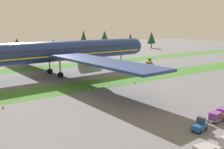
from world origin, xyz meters
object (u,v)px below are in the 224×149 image
(baggage_tug, at_px, (200,126))
(taxiway_marker_1, at_px, (3,107))
(cargo_dolly_second, at_px, (223,112))
(cargo_dolly_lead, at_px, (215,116))
(pushback_tractor, at_px, (149,61))
(taxiway_marker_2, at_px, (135,82))
(airliner, at_px, (60,51))
(ground_crew_marshaller, at_px, (224,117))
(taxiway_marker_0, at_px, (89,89))

(baggage_tug, relative_size, taxiway_marker_1, 5.18)
(cargo_dolly_second, bearing_deg, taxiway_marker_1, 39.67)
(baggage_tug, bearing_deg, cargo_dolly_second, -90.00)
(taxiway_marker_1, bearing_deg, baggage_tug, -50.32)
(cargo_dolly_lead, bearing_deg, pushback_tractor, -42.69)
(baggage_tug, distance_m, pushback_tractor, 65.43)
(baggage_tug, distance_m, cargo_dolly_second, 7.93)
(pushback_tractor, xyz_separation_m, taxiway_marker_2, (-27.08, -24.69, -0.47))
(airliner, relative_size, pushback_tractor, 30.17)
(cargo_dolly_lead, distance_m, ground_crew_marshaller, 1.35)
(cargo_dolly_second, distance_m, taxiway_marker_2, 27.29)
(taxiway_marker_0, relative_size, taxiway_marker_2, 0.79)
(ground_crew_marshaller, relative_size, taxiway_marker_1, 3.23)
(pushback_tractor, xyz_separation_m, taxiway_marker_1, (-59.82, -27.01, -0.55))
(taxiway_marker_1, distance_m, taxiway_marker_2, 32.82)
(airliner, bearing_deg, cargo_dolly_second, 5.36)
(cargo_dolly_lead, xyz_separation_m, taxiway_marker_1, (-26.68, 25.30, -0.65))
(taxiway_marker_0, bearing_deg, taxiway_marker_2, -4.32)
(airliner, height_order, taxiway_marker_0, airliner)
(baggage_tug, relative_size, taxiway_marker_0, 5.15)
(ground_crew_marshaller, height_order, taxiway_marker_1, ground_crew_marshaller)
(baggage_tug, xyz_separation_m, taxiway_marker_0, (-2.17, 29.51, -0.54))
(cargo_dolly_second, distance_m, taxiway_marker_1, 38.55)
(taxiway_marker_0, bearing_deg, airliner, 86.44)
(baggage_tug, distance_m, cargo_dolly_lead, 5.03)
(taxiway_marker_1, bearing_deg, cargo_dolly_second, -40.00)
(airliner, relative_size, cargo_dolly_second, 33.47)
(taxiway_marker_0, bearing_deg, cargo_dolly_lead, -76.04)
(cargo_dolly_lead, relative_size, cargo_dolly_second, 1.00)
(baggage_tug, height_order, taxiway_marker_0, baggage_tug)
(pushback_tractor, relative_size, taxiway_marker_1, 5.01)
(airliner, height_order, pushback_tractor, airliner)
(airliner, xyz_separation_m, pushback_tractor, (38.98, 3.27, -6.60))
(taxiway_marker_1, bearing_deg, taxiway_marker_2, 4.04)
(airliner, height_order, taxiway_marker_1, airliner)
(baggage_tug, bearing_deg, taxiway_marker_2, -31.43)
(cargo_dolly_lead, bearing_deg, baggage_tug, 90.00)
(airliner, xyz_separation_m, cargo_dolly_lead, (5.84, -49.03, -6.50))
(baggage_tug, height_order, ground_crew_marshaller, baggage_tug)
(airliner, bearing_deg, taxiway_marker_0, -8.36)
(airliner, bearing_deg, taxiway_marker_1, -46.07)
(baggage_tug, height_order, cargo_dolly_lead, baggage_tug)
(airliner, height_order, baggage_tug, airliner)
(cargo_dolly_second, xyz_separation_m, taxiway_marker_2, (3.21, 27.09, -0.58))
(pushback_tractor, distance_m, ground_crew_marshaller, 62.31)
(baggage_tug, xyz_separation_m, pushback_tractor, (38.09, 53.20, 0.00))
(cargo_dolly_second, relative_size, taxiway_marker_1, 4.51)
(baggage_tug, xyz_separation_m, cargo_dolly_second, (7.80, 1.42, 0.10))
(airliner, distance_m, cargo_dolly_second, 49.71)
(ground_crew_marshaller, bearing_deg, baggage_tug, -129.55)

